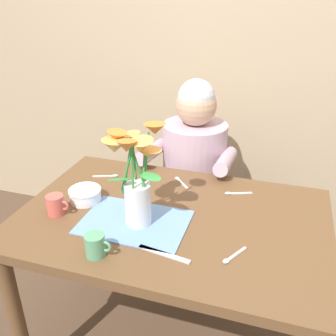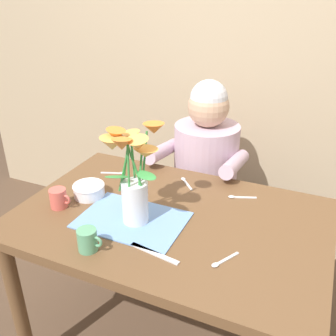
{
  "view_description": "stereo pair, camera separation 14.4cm",
  "coord_description": "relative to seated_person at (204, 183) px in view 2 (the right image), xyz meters",
  "views": [
    {
      "loc": [
        0.36,
        -1.18,
        1.56
      ],
      "look_at": [
        -0.03,
        0.05,
        0.92
      ],
      "focal_mm": 40.15,
      "sensor_mm": 36.0,
      "label": 1
    },
    {
      "loc": [
        0.49,
        -1.13,
        1.56
      ],
      "look_at": [
        -0.03,
        0.05,
        0.92
      ],
      "focal_mm": 40.15,
      "sensor_mm": 36.0,
      "label": 2
    }
  ],
  "objects": [
    {
      "name": "spoon_2",
      "position": [
        0.27,
        -0.37,
        0.18
      ],
      "size": [
        0.12,
        0.06,
        0.01
      ],
      "color": "silver",
      "rests_on": "dining_table"
    },
    {
      "name": "coffee_cup",
      "position": [
        -0.37,
        -0.74,
        0.22
      ],
      "size": [
        0.09,
        0.07,
        0.08
      ],
      "color": "#CC564C",
      "rests_on": "dining_table"
    },
    {
      "name": "striped_placemat",
      "position": [
        -0.06,
        -0.7,
        0.18
      ],
      "size": [
        0.4,
        0.28,
        0.0
      ],
      "primitive_type": "cube",
      "color": "#6B93D1",
      "rests_on": "dining_table"
    },
    {
      "name": "spoon_0",
      "position": [
        0.32,
        -0.8,
        0.18
      ],
      "size": [
        0.07,
        0.11,
        0.01
      ],
      "color": "silver",
      "rests_on": "dining_table"
    },
    {
      "name": "spoon_3",
      "position": [
        0.02,
        -0.34,
        0.18
      ],
      "size": [
        0.09,
        0.1,
        0.01
      ],
      "color": "silver",
      "rests_on": "dining_table"
    },
    {
      "name": "seated_person",
      "position": [
        0.0,
        0.0,
        0.0
      ],
      "size": [
        0.45,
        0.47,
        1.14
      ],
      "rotation": [
        0.0,
        0.0,
        -0.01
      ],
      "color": "#4C4C56",
      "rests_on": "ground_plane"
    },
    {
      "name": "ceramic_mug",
      "position": [
        -0.11,
        -0.92,
        0.22
      ],
      "size": [
        0.09,
        0.07,
        0.08
      ],
      "color": "#569970",
      "rests_on": "dining_table"
    },
    {
      "name": "ceramic_bowl",
      "position": [
        -0.31,
        -0.61,
        0.21
      ],
      "size": [
        0.14,
        0.14,
        0.06
      ],
      "color": "white",
      "rests_on": "dining_table"
    },
    {
      "name": "dining_table",
      "position": [
        0.06,
        -0.62,
        0.08
      ],
      "size": [
        1.2,
        0.8,
        0.74
      ],
      "color": "brown",
      "rests_on": "ground_plane"
    },
    {
      "name": "dinner_knife",
      "position": [
        0.11,
        -0.85,
        0.18
      ],
      "size": [
        0.19,
        0.05,
        0.0
      ],
      "primitive_type": "cube",
      "rotation": [
        0.0,
        0.0,
        -0.15
      ],
      "color": "silver",
      "rests_on": "dining_table"
    },
    {
      "name": "wood_panel_backdrop",
      "position": [
        0.06,
        0.43,
        0.69
      ],
      "size": [
        4.0,
        0.1,
        2.5
      ],
      "primitive_type": "cube",
      "color": "tan",
      "rests_on": "ground_plane"
    },
    {
      "name": "spoon_1",
      "position": [
        -0.31,
        -0.39,
        0.18
      ],
      "size": [
        0.12,
        0.05,
        0.01
      ],
      "color": "silver",
      "rests_on": "dining_table"
    },
    {
      "name": "flower_vase",
      "position": [
        -0.05,
        -0.7,
        0.38
      ],
      "size": [
        0.23,
        0.25,
        0.37
      ],
      "color": "silver",
      "rests_on": "dining_table"
    }
  ]
}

